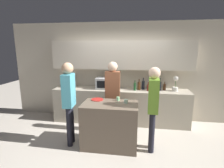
% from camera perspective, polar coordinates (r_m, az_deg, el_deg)
% --- Properties ---
extents(ground_plane, '(14.00, 14.00, 0.00)m').
position_cam_1_polar(ground_plane, '(3.77, 0.21, -20.62)').
color(ground_plane, beige).
extents(back_wall, '(6.40, 0.40, 2.70)m').
position_cam_1_polar(back_wall, '(4.85, 3.11, 6.09)').
color(back_wall, beige).
rests_on(back_wall, ground_plane).
extents(back_counter, '(3.60, 0.62, 0.92)m').
position_cam_1_polar(back_counter, '(4.82, 2.65, -7.07)').
color(back_counter, '#B7AD99').
rests_on(back_counter, ground_plane).
extents(kitchen_island, '(1.11, 0.68, 0.92)m').
position_cam_1_polar(kitchen_island, '(3.70, -0.60, -13.17)').
color(kitchen_island, brown).
rests_on(kitchen_island, ground_plane).
extents(microwave, '(0.52, 0.39, 0.30)m').
position_cam_1_polar(microwave, '(4.74, -1.97, 0.28)').
color(microwave, '#B7BABC').
rests_on(microwave, back_counter).
extents(toaster, '(0.26, 0.16, 0.18)m').
position_cam_1_polar(toaster, '(5.04, -13.45, -0.04)').
color(toaster, silver).
rests_on(toaster, back_counter).
extents(potted_plant, '(0.14, 0.14, 0.40)m').
position_cam_1_polar(potted_plant, '(4.75, 20.01, 0.18)').
color(potted_plant, silver).
rests_on(potted_plant, back_counter).
extents(bottle_0, '(0.07, 0.07, 0.27)m').
position_cam_1_polar(bottle_0, '(4.58, 7.47, -0.84)').
color(bottle_0, '#194723').
rests_on(bottle_0, back_counter).
extents(bottle_1, '(0.08, 0.08, 0.29)m').
position_cam_1_polar(bottle_1, '(4.66, 8.79, -0.56)').
color(bottle_1, '#472814').
rests_on(bottle_1, back_counter).
extents(bottle_2, '(0.08, 0.08, 0.31)m').
position_cam_1_polar(bottle_2, '(4.74, 10.14, -0.30)').
color(bottle_2, black).
rests_on(bottle_2, back_counter).
extents(bottle_3, '(0.07, 0.07, 0.23)m').
position_cam_1_polar(bottle_3, '(4.61, 11.71, -1.12)').
color(bottle_3, maroon).
rests_on(bottle_3, back_counter).
extents(bottle_4, '(0.07, 0.07, 0.24)m').
position_cam_1_polar(bottle_4, '(4.60, 12.73, -1.15)').
color(bottle_4, black).
rests_on(bottle_4, back_counter).
extents(bottle_5, '(0.06, 0.06, 0.33)m').
position_cam_1_polar(bottle_5, '(4.71, 14.23, -0.47)').
color(bottle_5, '#472814').
rests_on(bottle_5, back_counter).
extents(bottle_6, '(0.06, 0.06, 0.32)m').
position_cam_1_polar(bottle_6, '(4.70, 15.40, -0.59)').
color(bottle_6, black).
rests_on(bottle_6, back_counter).
extents(bottle_7, '(0.07, 0.07, 0.23)m').
position_cam_1_polar(bottle_7, '(4.77, 16.75, -0.93)').
color(bottle_7, '#472814').
rests_on(bottle_7, back_counter).
extents(plate_on_island, '(0.26, 0.26, 0.01)m').
position_cam_1_polar(plate_on_island, '(3.78, -4.83, -5.06)').
color(plate_on_island, red).
rests_on(plate_on_island, kitchen_island).
extents(cup_0, '(0.08, 0.08, 0.08)m').
position_cam_1_polar(cup_0, '(3.55, 4.59, -5.63)').
color(cup_0, silver).
rests_on(cup_0, kitchen_island).
extents(cup_1, '(0.07, 0.07, 0.08)m').
position_cam_1_polar(cup_1, '(3.72, 1.98, -4.80)').
color(cup_1, '#9DE8A9').
rests_on(cup_1, kitchen_island).
extents(person_left, '(0.35, 0.22, 1.71)m').
position_cam_1_polar(person_left, '(4.07, 0.20, -2.38)').
color(person_left, black).
rests_on(person_left, ground_plane).
extents(person_center, '(0.23, 0.35, 1.74)m').
position_cam_1_polar(person_center, '(3.65, -13.89, -4.07)').
color(person_center, black).
rests_on(person_center, ground_plane).
extents(person_right, '(0.22, 0.35, 1.67)m').
position_cam_1_polar(person_right, '(3.43, 13.27, -5.85)').
color(person_right, black).
rests_on(person_right, ground_plane).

